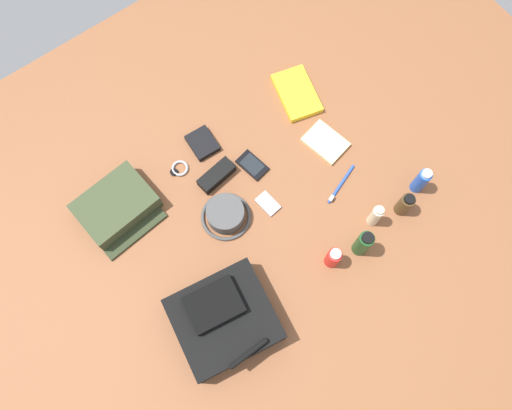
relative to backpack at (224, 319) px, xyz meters
name	(u,v)px	position (x,y,z in m)	size (l,w,h in m)	color
ground_plane	(256,210)	(-0.31, -0.25, -0.07)	(2.64, 2.02, 0.02)	brown
backpack	(224,319)	(0.00, 0.00, 0.00)	(0.35, 0.32, 0.13)	black
toiletry_pouch	(117,207)	(0.08, -0.53, -0.02)	(0.27, 0.25, 0.08)	#384228
bucket_hat	(226,214)	(-0.21, -0.29, -0.03)	(0.18, 0.18, 0.07)	#484848
deodorant_spray	(421,181)	(-0.82, 0.03, 0.01)	(0.04, 0.04, 0.14)	blue
cologne_bottle	(405,204)	(-0.72, 0.06, 0.00)	(0.05, 0.05, 0.12)	#473319
lotion_bottle	(375,216)	(-0.61, 0.03, 0.01)	(0.04, 0.04, 0.13)	beige
shampoo_bottle	(363,243)	(-0.51, 0.08, 0.02)	(0.05, 0.05, 0.15)	#19471E
sunscreen_spray	(333,258)	(-0.41, 0.05, 0.00)	(0.05, 0.05, 0.12)	red
paperback_novel	(297,94)	(-0.71, -0.52, -0.04)	(0.18, 0.24, 0.02)	yellow
cell_phone	(252,165)	(-0.40, -0.39, -0.05)	(0.08, 0.12, 0.01)	black
media_player	(268,204)	(-0.36, -0.24, -0.05)	(0.06, 0.09, 0.01)	#B7B7BC
wristwatch	(179,169)	(-0.18, -0.54, -0.05)	(0.07, 0.06, 0.01)	#99999E
toothbrush	(340,186)	(-0.60, -0.14, -0.05)	(0.16, 0.07, 0.02)	blue
wallet	(202,143)	(-0.30, -0.57, -0.04)	(0.09, 0.11, 0.02)	black
notepad	(325,142)	(-0.67, -0.30, -0.05)	(0.11, 0.15, 0.02)	beige
sunglasses_case	(217,175)	(-0.27, -0.43, -0.04)	(0.14, 0.06, 0.04)	black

